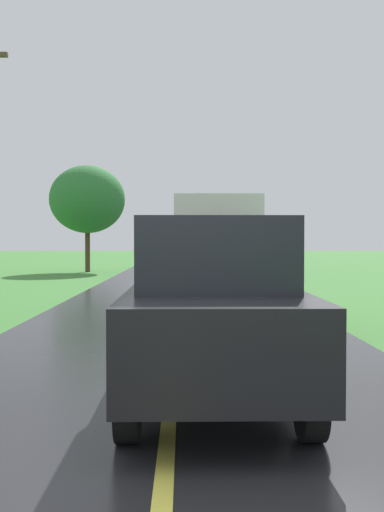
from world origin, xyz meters
TOP-DOWN VIEW (x-y plane):
  - centre_line at (0.00, 0.00)m, footprint 0.14×108.00m
  - banana_truck_near at (0.97, 9.52)m, footprint 2.38×5.82m
  - banana_truck_far at (0.52, 23.82)m, footprint 2.38×5.81m
  - roadside_tree_near_left at (-5.36, 29.41)m, footprint 4.31×4.31m
  - following_car at (0.44, 2.41)m, footprint 1.74×4.10m

SIDE VIEW (x-z plane):
  - centre_line at x=0.00m, z-range 0.08..0.09m
  - following_car at x=0.44m, z-range 0.11..2.03m
  - banana_truck_far at x=0.52m, z-range 0.07..2.87m
  - banana_truck_near at x=0.97m, z-range 0.07..2.87m
  - roadside_tree_near_left at x=-5.36m, z-range 1.11..7.22m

